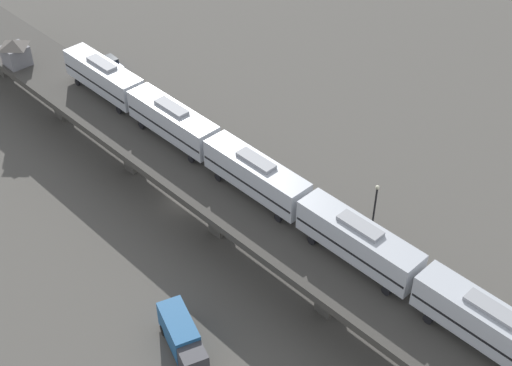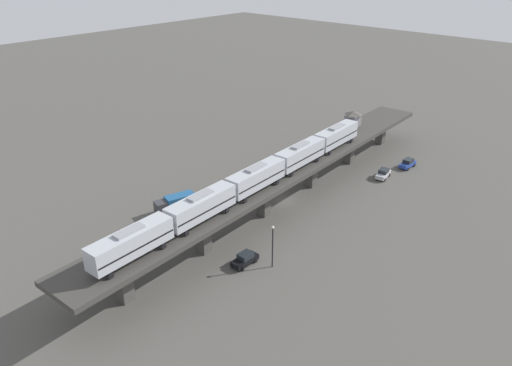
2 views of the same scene
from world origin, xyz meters
TOP-DOWN VIEW (x-y plane):
  - ground_plane at (0.00, 0.00)m, footprint 400.00×400.00m
  - elevated_viaduct at (0.01, -0.15)m, footprint 13.45×92.32m
  - subway_train at (-1.97, 10.34)m, footprint 6.26×62.46m
  - signal_hut at (3.96, -28.22)m, footprint 3.39×3.39m
  - street_car_silver at (-8.28, -21.38)m, footprint 2.52×4.64m
  - street_car_black at (-8.27, 19.73)m, footprint 1.97×4.41m
  - street_car_blue at (-9.53, -29.60)m, footprint 2.04×4.44m
  - delivery_truck at (11.77, 16.33)m, footprint 4.19×7.54m
  - street_lamp at (-11.67, 17.47)m, footprint 0.44×0.44m

SIDE VIEW (x-z plane):
  - ground_plane at x=0.00m, z-range 0.00..0.00m
  - street_car_silver at x=-8.28m, z-range -0.01..1.88m
  - street_car_black at x=-8.27m, z-range -0.01..1.88m
  - street_car_blue at x=-9.53m, z-range -0.01..1.88m
  - delivery_truck at x=11.77m, z-range 0.16..3.36m
  - street_lamp at x=-11.67m, z-range 0.64..7.58m
  - elevated_viaduct at x=0.01m, z-range 2.39..8.97m
  - signal_hut at x=3.96m, z-range 6.68..10.08m
  - subway_train at x=-1.97m, z-range 6.90..11.35m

